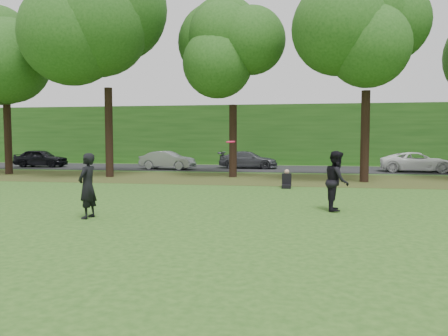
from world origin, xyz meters
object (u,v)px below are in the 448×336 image
Objects in this scene: player_right at (337,181)px; seated_person at (287,181)px; frisbee at (231,142)px; player_left at (87,186)px.

player_right is 6.25m from seated_person.
frisbee reaches higher than player_right.
frisbee is 0.42× the size of seated_person.
player_left is 5.28× the size of frisbee.
player_right is 2.24× the size of seated_person.
frisbee is at bearing -100.89° from seated_person.
seated_person is at bearing 78.75° from frisbee.
player_right is at bearing -73.86° from seated_person.
frisbee is 7.58m from seated_person.
player_right reaches higher than seated_person.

